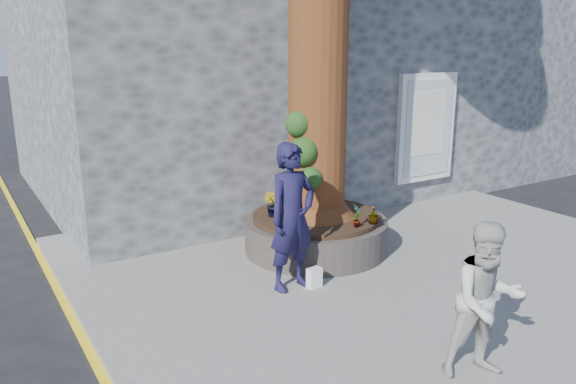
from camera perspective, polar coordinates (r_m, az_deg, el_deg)
ground at (r=7.37m, az=6.60°, el=-12.58°), size 120.00×120.00×0.00m
pavement at (r=8.92m, az=10.24°, el=-7.22°), size 9.00×8.00×0.12m
yellow_line at (r=7.04m, az=-19.68°, el=-14.80°), size 0.10×30.00×0.01m
stone_shop at (r=13.94m, az=-3.57°, el=13.99°), size 10.30×8.30×6.30m
neighbour_shop at (r=19.09m, az=18.66°, el=13.05°), size 6.00×8.00×6.00m
planter at (r=9.12m, az=2.85°, el=-4.13°), size 2.30×2.30×0.60m
man at (r=7.51m, az=0.42°, el=-2.57°), size 0.79×0.57×2.02m
woman at (r=5.96m, az=19.53°, el=-10.40°), size 0.96×0.86×1.62m
shopping_bag at (r=7.82m, az=2.69°, el=-8.69°), size 0.21×0.13×0.28m
plant_a at (r=8.41m, az=7.01°, el=-2.40°), size 0.23×0.22×0.36m
plant_b at (r=8.85m, az=-1.74°, el=-1.29°), size 0.29×0.29×0.39m
plant_c at (r=8.61m, az=8.69°, el=-2.24°), size 0.23×0.23×0.30m
plant_d at (r=8.73m, az=1.52°, el=-1.70°), size 0.40×0.41×0.34m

